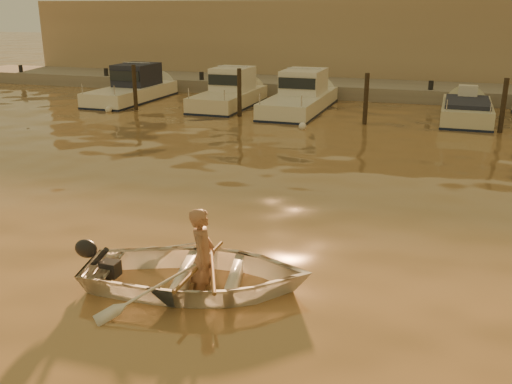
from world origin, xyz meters
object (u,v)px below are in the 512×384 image
(moored_boat_1, at_px, (229,93))
(moored_boat_3, at_px, (466,115))
(dinghy, at_px, (197,273))
(moored_boat_0, at_px, (131,88))
(waterfront_building, at_px, (404,43))
(moored_boat_2, at_px, (300,97))
(person, at_px, (203,258))

(moored_boat_1, relative_size, moored_boat_3, 1.10)
(moored_boat_3, bearing_deg, moored_boat_1, 180.00)
(dinghy, distance_m, moored_boat_3, 17.59)
(moored_boat_0, bearing_deg, waterfront_building, 42.52)
(moored_boat_3, bearing_deg, moored_boat_0, 180.00)
(moored_boat_1, relative_size, moored_boat_2, 0.85)
(dinghy, xyz_separation_m, moored_boat_2, (-2.70, 17.05, 0.35))
(moored_boat_2, bearing_deg, moored_boat_3, 0.00)
(person, xyz_separation_m, moored_boat_1, (-6.21, 17.02, 0.08))
(dinghy, height_order, moored_boat_2, moored_boat_2)
(waterfront_building, bearing_deg, moored_boat_1, -121.91)
(dinghy, height_order, waterfront_building, waterfront_building)
(person, bearing_deg, moored_boat_0, 21.00)
(moored_boat_0, xyz_separation_m, waterfront_building, (12.00, 11.00, 1.77))
(moored_boat_0, bearing_deg, dinghy, -56.55)
(dinghy, relative_size, moored_boat_3, 0.67)
(person, distance_m, waterfront_building, 28.09)
(moored_boat_0, height_order, moored_boat_3, moored_boat_0)
(dinghy, relative_size, moored_boat_0, 0.56)
(dinghy, distance_m, waterfront_building, 28.14)
(dinghy, relative_size, waterfront_building, 0.08)
(moored_boat_3, distance_m, waterfront_building, 11.78)
(moored_boat_0, relative_size, moored_boat_2, 0.92)
(moored_boat_0, bearing_deg, moored_boat_3, 0.00)
(moored_boat_1, relative_size, waterfront_building, 0.13)
(moored_boat_1, height_order, moored_boat_2, same)
(dinghy, xyz_separation_m, waterfront_building, (0.74, 28.05, 2.13))
(dinghy, relative_size, moored_boat_1, 0.61)
(dinghy, height_order, moored_boat_1, moored_boat_1)
(person, bearing_deg, moored_boat_2, -3.39)
(moored_boat_2, height_order, moored_boat_3, moored_boat_2)
(dinghy, bearing_deg, moored_boat_0, 20.74)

